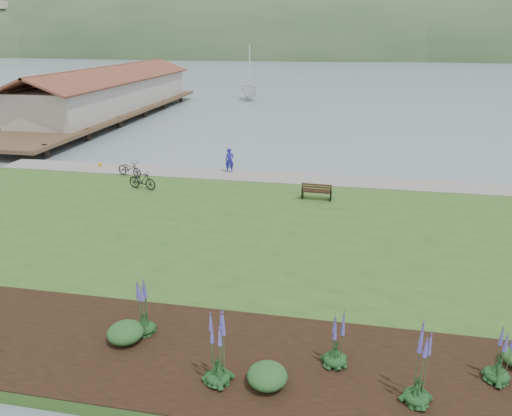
{
  "coord_description": "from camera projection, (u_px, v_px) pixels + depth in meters",
  "views": [
    {
      "loc": [
        4.84,
        -19.58,
        8.66
      ],
      "look_at": [
        1.35,
        -0.73,
        1.3
      ],
      "focal_mm": 32.0,
      "sensor_mm": 36.0,
      "label": 1
    }
  ],
  "objects": [
    {
      "name": "park_bench",
      "position": [
        317.0,
        191.0,
        24.07
      ],
      "size": [
        1.59,
        0.72,
        0.96
      ],
      "rotation": [
        0.0,
        0.0,
        -0.06
      ],
      "color": "#311D13",
      "rests_on": "lawn"
    },
    {
      "name": "far_hillside",
      "position": [
        385.0,
        57.0,
        174.55
      ],
      "size": [
        580.0,
        80.0,
        38.0
      ],
      "primitive_type": null,
      "color": "#395831",
      "rests_on": "ground"
    },
    {
      "name": "garden_bed",
      "position": [
        255.0,
        361.0,
        12.24
      ],
      "size": [
        24.0,
        4.4,
        0.04
      ],
      "primitive_type": "cube",
      "color": "black",
      "rests_on": "lawn"
    },
    {
      "name": "echium_3",
      "position": [
        501.0,
        356.0,
        11.31
      ],
      "size": [
        0.62,
        0.62,
        1.94
      ],
      "color": "#153B1A",
      "rests_on": "garden_bed"
    },
    {
      "name": "echium_4",
      "position": [
        143.0,
        307.0,
        13.1
      ],
      "size": [
        0.62,
        0.62,
        2.06
      ],
      "color": "#153B1A",
      "rests_on": "garden_bed"
    },
    {
      "name": "bicycle_a",
      "position": [
        130.0,
        169.0,
        28.0
      ],
      "size": [
        1.25,
        1.98,
        0.98
      ],
      "primitive_type": "imported",
      "rotation": [
        0.0,
        0.0,
        1.22
      ],
      "color": "black",
      "rests_on": "lawn"
    },
    {
      "name": "lawn",
      "position": [
        220.0,
        240.0,
        19.99
      ],
      "size": [
        34.0,
        20.0,
        0.4
      ],
      "primitive_type": "cube",
      "color": "#2F571E",
      "rests_on": "ground"
    },
    {
      "name": "person",
      "position": [
        230.0,
        158.0,
        28.63
      ],
      "size": [
        0.77,
        0.65,
        1.81
      ],
      "primitive_type": "imported",
      "rotation": [
        0.0,
        0.0,
        0.34
      ],
      "color": "#212299",
      "rests_on": "lawn"
    },
    {
      "name": "echium_1",
      "position": [
        336.0,
        344.0,
        11.9
      ],
      "size": [
        0.62,
        0.62,
        1.74
      ],
      "color": "#153B1A",
      "rests_on": "garden_bed"
    },
    {
      "name": "shrub_1",
      "position": [
        267.0,
        376.0,
        11.33
      ],
      "size": [
        1.02,
        1.02,
        0.51
      ],
      "primitive_type": "ellipsoid",
      "color": "#1E4C21",
      "rests_on": "garden_bed"
    },
    {
      "name": "sailboat",
      "position": [
        250.0,
        100.0,
        63.31
      ],
      "size": [
        11.11,
        11.21,
        23.17
      ],
      "primitive_type": "imported",
      "rotation": [
        0.0,
        0.0,
        0.31
      ],
      "color": "silver",
      "rests_on": "ground"
    },
    {
      "name": "echium_2",
      "position": [
        420.0,
        370.0,
        10.55
      ],
      "size": [
        0.62,
        0.62,
        2.25
      ],
      "color": "#153B1A",
      "rests_on": "garden_bed"
    },
    {
      "name": "shrub_0",
      "position": [
        126.0,
        332.0,
        12.97
      ],
      "size": [
        1.04,
        1.04,
        0.52
      ],
      "primitive_type": "ellipsoid",
      "color": "#1E4C21",
      "rests_on": "garden_bed"
    },
    {
      "name": "echium_0",
      "position": [
        217.0,
        348.0,
        11.13
      ],
      "size": [
        0.62,
        0.62,
        2.39
      ],
      "color": "#153B1A",
      "rests_on": "garden_bed"
    },
    {
      "name": "bicycle_b",
      "position": [
        142.0,
        180.0,
        25.68
      ],
      "size": [
        0.87,
        1.83,
        1.06
      ],
      "primitive_type": "imported",
      "rotation": [
        0.0,
        0.0,
        1.36
      ],
      "color": "black",
      "rests_on": "lawn"
    },
    {
      "name": "pannier",
      "position": [
        100.0,
        165.0,
        30.12
      ],
      "size": [
        0.23,
        0.29,
        0.27
      ],
      "primitive_type": "cube",
      "rotation": [
        0.0,
        0.0,
        0.35
      ],
      "color": "gold",
      "rests_on": "lawn"
    },
    {
      "name": "pier_pavilion",
      "position": [
        111.0,
        92.0,
        49.61
      ],
      "size": [
        8.0,
        36.0,
        5.4
      ],
      "color": "#4C3826",
      "rests_on": "ground"
    },
    {
      "name": "ground",
      "position": [
        231.0,
        226.0,
        21.9
      ],
      "size": [
        600.0,
        600.0,
        0.0
      ],
      "primitive_type": "plane",
      "color": "slate",
      "rests_on": "ground"
    },
    {
      "name": "shoreline_path",
      "position": [
        257.0,
        176.0,
        28.08
      ],
      "size": [
        34.0,
        2.2,
        0.03
      ],
      "primitive_type": "cube",
      "color": "gray",
      "rests_on": "lawn"
    }
  ]
}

